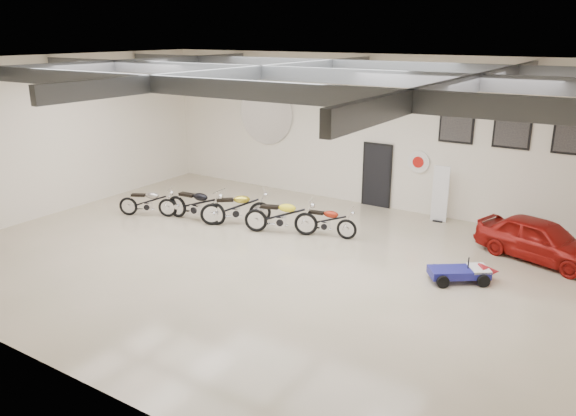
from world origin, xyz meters
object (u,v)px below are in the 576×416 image
Objects in this scene: vintage_car at (540,240)px; go_kart at (465,269)px; motorcycle_gold at (236,207)px; motorcycle_red at (325,220)px; motorcycle_black at (196,204)px; motorcycle_silver at (147,202)px; banner_stand at (440,194)px; motorcycle_yellow at (281,215)px.

go_kart is at bearing 169.47° from vintage_car.
motorcycle_gold is 1.14× the size of motorcycle_red.
motorcycle_black is 8.34m from go_kart.
motorcycle_silver is 1.09× the size of go_kart.
motorcycle_yellow is (-3.54, -3.57, -0.35)m from banner_stand.
motorcycle_yellow is at bearing -139.54° from banner_stand.
motorcycle_yellow reaches higher than vintage_car.
motorcycle_silver is at bearing 171.11° from motorcycle_yellow.
go_kart is 2.68m from vintage_car.
motorcycle_red reaches higher than go_kart.
banner_stand is 0.86× the size of motorcycle_gold.
motorcycle_yellow is at bearing 123.27° from vintage_car.
motorcycle_silver is at bearing -175.35° from motorcycle_red.
motorcycle_red is at bearing -11.93° from motorcycle_silver.
motorcycle_silver is 11.57m from vintage_car.
motorcycle_silver is 0.87× the size of motorcycle_yellow.
motorcycle_gold is (2.86, 0.89, 0.07)m from motorcycle_silver.
go_kart is at bearing -3.09° from motorcycle_black.
motorcycle_red is 0.57× the size of vintage_car.
motorcycle_red is at bearing 9.95° from motorcycle_black.
motorcycle_yellow reaches higher than motorcycle_red.
motorcycle_silver is 4.57m from motorcycle_yellow.
vintage_car reaches higher than motorcycle_red.
banner_stand is 0.84× the size of motorcycle_yellow.
motorcycle_black is at bearing 121.28° from vintage_car.
banner_stand is 9.20m from motorcycle_silver.
motorcycle_red is (5.69, 1.43, -0.00)m from motorcycle_silver.
banner_stand reaches higher than go_kart.
motorcycle_black is (-6.39, -4.03, -0.34)m from banner_stand.
motorcycle_silver is at bearing -155.45° from banner_stand.
motorcycle_silver is at bearing 121.54° from vintage_car.
motorcycle_silver is (-8.02, -4.50, -0.42)m from banner_stand.
vintage_car is (5.51, 1.45, 0.07)m from motorcycle_red.
banner_stand is at bearing 3.22° from motorcycle_silver.
motorcycle_yellow is 7.00m from vintage_car.
motorcycle_gold is at bearing -8.81° from motorcycle_silver.
banner_stand is at bearing 28.82° from motorcycle_black.
banner_stand reaches higher than motorcycle_gold.
vintage_car is (11.20, 2.88, 0.07)m from motorcycle_silver.
banner_stand is 0.56× the size of vintage_car.
motorcycle_black is 9.87m from vintage_car.
banner_stand is at bearing 43.26° from motorcycle_red.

